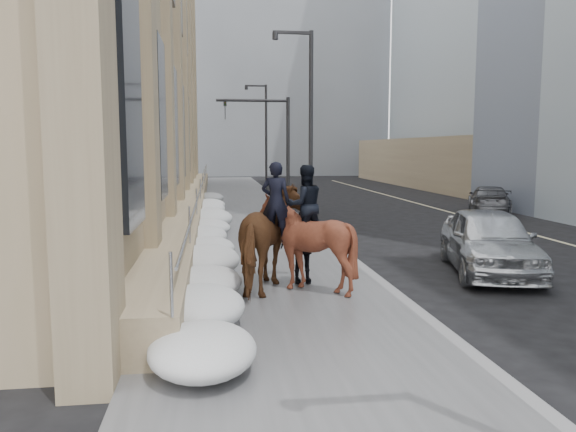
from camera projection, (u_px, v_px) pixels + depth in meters
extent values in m
plane|color=black|center=(285.00, 329.00, 9.93)|extent=(140.00, 140.00, 0.00)
cube|color=#48484A|center=(249.00, 237.00, 19.76)|extent=(5.00, 80.00, 0.12)
cube|color=slate|center=(322.00, 236.00, 20.11)|extent=(0.24, 80.00, 0.12)
cube|color=#BFB78C|center=(527.00, 233.00, 21.15)|extent=(0.15, 70.00, 0.01)
cube|color=#938460|center=(128.00, 30.00, 27.83)|extent=(5.00, 44.00, 18.00)
cube|color=#887458|center=(194.00, 201.00, 29.26)|extent=(1.10, 44.00, 0.90)
cylinder|color=silver|center=(202.00, 184.00, 29.21)|extent=(0.06, 42.00, 0.06)
cube|color=black|center=(174.00, 127.00, 21.88)|extent=(0.20, 2.20, 4.50)
cube|color=slate|center=(255.00, 58.00, 67.81)|extent=(30.00, 12.00, 28.00)
cube|color=gray|center=(178.00, 99.00, 78.78)|extent=(24.00, 12.00, 20.00)
cylinder|color=#2D2D30|center=(311.00, 129.00, 23.60)|extent=(0.18, 0.18, 8.00)
cube|color=#2D2D30|center=(292.00, 33.00, 23.03)|extent=(1.60, 0.15, 0.12)
cylinder|color=#2D2D30|center=(275.00, 36.00, 22.96)|extent=(0.24, 0.24, 0.30)
cylinder|color=#2D2D30|center=(266.00, 137.00, 43.28)|extent=(0.18, 0.18, 8.00)
cube|color=#2D2D30|center=(255.00, 86.00, 42.71)|extent=(1.60, 0.15, 0.12)
cylinder|color=#2D2D30|center=(246.00, 88.00, 42.64)|extent=(0.24, 0.24, 0.30)
cylinder|color=#2D2D30|center=(288.00, 151.00, 31.61)|extent=(0.20, 0.20, 6.00)
cylinder|color=#2D2D30|center=(252.00, 101.00, 31.01)|extent=(4.00, 0.16, 0.16)
imported|color=black|center=(225.00, 109.00, 30.87)|extent=(0.18, 0.22, 1.10)
ellipsoid|color=silver|center=(202.00, 307.00, 9.68)|extent=(1.50, 2.10, 0.68)
ellipsoid|color=silver|center=(207.00, 260.00, 13.62)|extent=(1.60, 2.20, 0.72)
ellipsoid|color=silver|center=(205.00, 236.00, 17.55)|extent=(1.40, 2.00, 0.64)
ellipsoid|color=silver|center=(210.00, 218.00, 21.50)|extent=(1.70, 2.30, 0.76)
ellipsoid|color=silver|center=(208.00, 209.00, 25.43)|extent=(1.50, 2.10, 0.66)
imported|color=#462815|center=(273.00, 239.00, 12.05)|extent=(1.94, 2.90, 2.25)
imported|color=black|center=(272.00, 201.00, 12.10)|extent=(0.72, 0.58, 1.72)
imported|color=#512517|center=(306.00, 243.00, 12.05)|extent=(2.02, 2.19, 2.09)
imported|color=black|center=(305.00, 205.00, 12.10)|extent=(0.95, 0.80, 1.72)
imported|color=black|center=(302.00, 247.00, 12.76)|extent=(0.97, 0.41, 1.66)
imported|color=silver|center=(489.00, 241.00, 14.31)|extent=(3.15, 5.25, 1.67)
imported|color=#505156|center=(489.00, 199.00, 27.70)|extent=(3.56, 4.96, 1.34)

